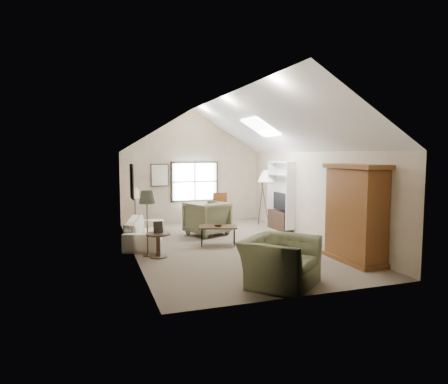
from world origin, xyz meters
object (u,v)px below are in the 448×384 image
object	(u,v)px
armchair_near	(280,262)
armchair_far	(207,218)
armoire	(356,214)
coffee_table	(218,236)
sofa	(145,231)
side_table	(158,245)
side_chair	(221,212)

from	to	relation	value
armchair_near	armchair_far	xyz separation A→B (m)	(0.01, 4.89, 0.07)
armoire	coffee_table	world-z (taller)	armoire
sofa	coffee_table	distance (m)	2.02
armoire	side_table	distance (m)	4.60
armchair_far	sofa	bearing A→B (deg)	-7.98
armchair_far	side_table	distance (m)	2.84
armchair_near	side_table	world-z (taller)	armchair_near
coffee_table	side_chair	distance (m)	2.12
sofa	armchair_far	xyz separation A→B (m)	(1.93, 0.56, 0.17)
coffee_table	side_table	size ratio (longest dim) A/B	1.74
armchair_near	armchair_far	world-z (taller)	armchair_far
armchair_far	coffee_table	size ratio (longest dim) A/B	1.11
sofa	coffee_table	size ratio (longest dim) A/B	2.29
coffee_table	side_table	world-z (taller)	side_table
sofa	armchair_near	distance (m)	4.73
armchair_far	side_chair	distance (m)	0.83
sofa	side_chair	xyz separation A→B (m)	(2.55, 1.11, 0.26)
coffee_table	side_table	bearing A→B (deg)	-156.65
armoire	sofa	size ratio (longest dim) A/B	0.96
sofa	side_chair	world-z (taller)	side_chair
armoire	sofa	bearing A→B (deg)	141.41
sofa	armchair_near	size ratio (longest dim) A/B	1.70
armchair_near	side_chair	world-z (taller)	side_chair
sofa	coffee_table	bearing A→B (deg)	-101.51
armchair_far	side_chair	size ratio (longest dim) A/B	0.94
coffee_table	side_chair	xyz separation A→B (m)	(0.72, 1.96, 0.34)
armchair_near	side_table	bearing A→B (deg)	82.88
armchair_far	side_table	bearing A→B (deg)	25.63
armoire	sofa	world-z (taller)	armoire
armoire	side_table	bearing A→B (deg)	156.61
coffee_table	side_chair	bearing A→B (deg)	69.83
armchair_near	armchair_far	size ratio (longest dim) A/B	1.22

